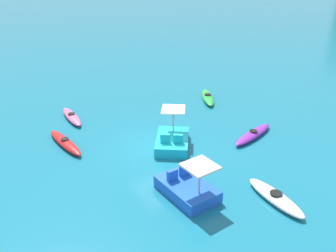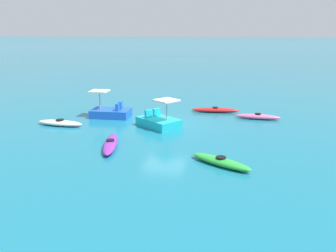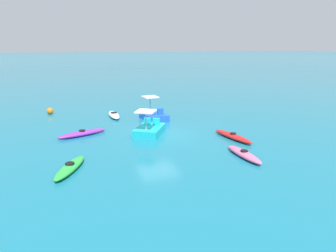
% 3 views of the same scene
% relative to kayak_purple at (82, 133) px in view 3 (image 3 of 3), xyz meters
% --- Properties ---
extents(ground_plane, '(600.00, 600.00, 0.00)m').
position_rel_kayak_purple_xyz_m(ground_plane, '(-1.45, -4.47, -0.16)').
color(ground_plane, '#19728C').
extents(kayak_purple, '(1.52, 3.15, 0.37)m').
position_rel_kayak_purple_xyz_m(kayak_purple, '(0.00, 0.00, 0.00)').
color(kayak_purple, purple).
rests_on(kayak_purple, ground_plane).
extents(kayak_pink, '(2.71, 0.57, 0.37)m').
position_rel_kayak_purple_xyz_m(kayak_pink, '(-6.70, -7.23, 0.00)').
color(kayak_pink, pink).
rests_on(kayak_pink, ground_plane).
extents(kayak_green, '(2.76, 1.86, 0.37)m').
position_rel_kayak_purple_xyz_m(kayak_green, '(-5.28, 1.01, 0.00)').
color(kayak_green, green).
rests_on(kayak_green, ground_plane).
extents(kayak_red, '(3.22, 1.01, 0.37)m').
position_rel_kayak_purple_xyz_m(kayak_red, '(-3.91, -8.41, -0.00)').
color(kayak_red, red).
rests_on(kayak_red, ground_plane).
extents(kayak_white, '(2.81, 0.78, 0.37)m').
position_rel_kayak_purple_xyz_m(kayak_white, '(4.37, -2.82, 0.00)').
color(kayak_white, white).
rests_on(kayak_white, ground_plane).
extents(pedal_boat_cyan, '(2.83, 2.60, 1.68)m').
position_rel_kayak_purple_xyz_m(pedal_boat_cyan, '(-1.23, -4.00, 0.17)').
color(pedal_boat_cyan, '#19B7C6').
rests_on(pedal_boat_cyan, ground_plane).
extents(pedal_boat_blue, '(2.56, 1.71, 1.68)m').
position_rel_kayak_purple_xyz_m(pedal_boat_blue, '(2.37, -5.48, 0.17)').
color(pedal_boat_blue, blue).
rests_on(pedal_boat_blue, ground_plane).
extents(buoy_orange, '(0.52, 0.52, 0.52)m').
position_rel_kayak_purple_xyz_m(buoy_orange, '(7.26, 1.89, 0.10)').
color(buoy_orange, orange).
rests_on(buoy_orange, ground_plane).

